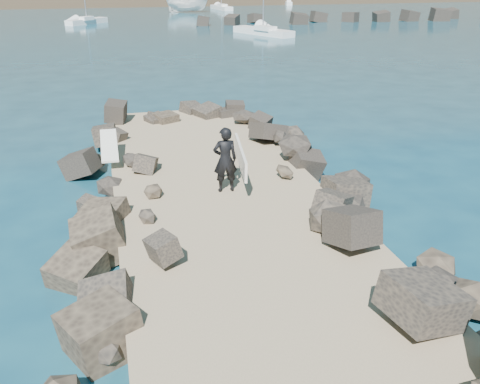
# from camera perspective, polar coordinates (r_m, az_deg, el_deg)

# --- Properties ---
(ground) EXTENTS (800.00, 800.00, 0.00)m
(ground) POSITION_cam_1_polar(r_m,az_deg,el_deg) (14.49, -0.97, -3.99)
(ground) COLOR #0F384C
(ground) RESTS_ON ground
(jetty) EXTENTS (6.00, 26.00, 0.60)m
(jetty) POSITION_cam_1_polar(r_m,az_deg,el_deg) (12.64, 1.11, -6.73)
(jetty) COLOR #8C7759
(jetty) RESTS_ON ground
(riprap_left) EXTENTS (2.60, 22.00, 1.00)m
(riprap_left) POSITION_cam_1_polar(r_m,az_deg,el_deg) (12.63, -12.37, -6.29)
(riprap_left) COLOR black
(riprap_left) RESTS_ON ground
(riprap_right) EXTENTS (2.60, 22.00, 1.00)m
(riprap_right) POSITION_cam_1_polar(r_m,az_deg,el_deg) (13.91, 12.20, -3.45)
(riprap_right) COLOR black
(riprap_right) RESTS_ON ground
(breakwater_secondary) EXTENTS (52.00, 4.00, 1.20)m
(breakwater_secondary) POSITION_cam_1_polar(r_m,az_deg,el_deg) (77.74, 15.88, 17.59)
(breakwater_secondary) COLOR black
(breakwater_secondary) RESTS_ON ground
(surfboard_resting) EXTENTS (0.55, 2.13, 0.07)m
(surfboard_resting) POSITION_cam_1_polar(r_m,az_deg,el_deg) (18.16, -13.76, 4.51)
(surfboard_resting) COLOR white
(surfboard_resting) RESTS_ON riprap_left
(boat_imported) EXTENTS (7.37, 4.54, 2.67)m
(boat_imported) POSITION_cam_1_polar(r_m,az_deg,el_deg) (90.35, -5.61, 19.38)
(boat_imported) COLOR white
(boat_imported) RESTS_ON ground
(surfer_with_board) EXTENTS (0.98, 2.33, 1.89)m
(surfer_with_board) POSITION_cam_1_polar(r_m,az_deg,el_deg) (15.08, -1.35, 3.51)
(surfer_with_board) COLOR black
(surfer_with_board) RESTS_ON jetty
(sailboat_c) EXTENTS (4.95, 7.96, 9.51)m
(sailboat_c) POSITION_cam_1_polar(r_m,az_deg,el_deg) (59.00, 2.49, 16.74)
(sailboat_c) COLOR white
(sailboat_c) RESTS_ON ground
(sailboat_d) EXTENTS (2.55, 7.07, 8.37)m
(sailboat_d) POSITION_cam_1_polar(r_m,az_deg,el_deg) (95.82, -1.98, 19.06)
(sailboat_d) COLOR white
(sailboat_d) RESTS_ON ground
(sailboat_f) EXTENTS (1.89, 5.06, 6.20)m
(sailboat_f) POSITION_cam_1_polar(r_m,az_deg,el_deg) (109.20, 5.09, 19.45)
(sailboat_f) COLOR white
(sailboat_f) RESTS_ON ground
(sailboat_b) EXTENTS (5.22, 5.48, 7.58)m
(sailboat_b) POSITION_cam_1_polar(r_m,az_deg,el_deg) (73.19, -16.02, 17.11)
(sailboat_b) COLOR white
(sailboat_b) RESTS_ON ground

